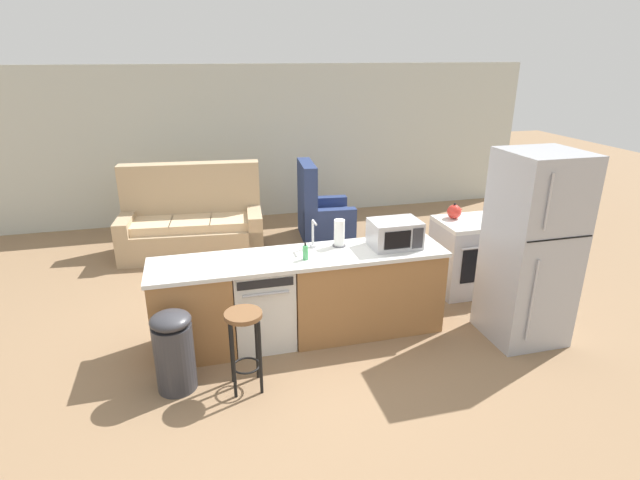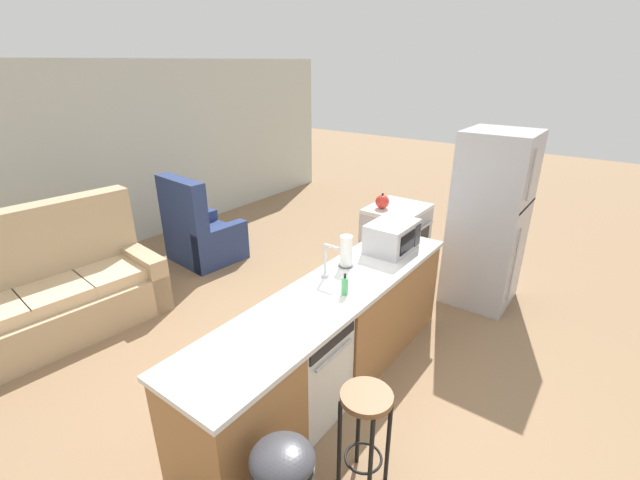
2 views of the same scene
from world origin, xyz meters
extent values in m
plane|color=#896B4C|center=(0.00, 0.00, 0.00)|extent=(24.00, 24.00, 0.00)
cube|color=beige|center=(0.30, 4.20, 1.30)|extent=(10.00, 0.06, 2.60)
cube|color=#9E6B3D|center=(-0.93, 0.00, 0.43)|extent=(0.75, 0.62, 0.86)
cube|color=#9E6B3D|center=(0.83, 0.00, 0.43)|extent=(1.55, 0.62, 0.86)
cube|color=silver|center=(0.15, 0.00, 0.88)|extent=(2.94, 0.66, 0.04)
cube|color=#3F2A18|center=(0.15, 0.00, 0.04)|extent=(2.86, 0.56, 0.08)
cube|color=silver|center=(-0.25, 0.00, 0.42)|extent=(0.58, 0.58, 0.84)
cube|color=black|center=(-0.25, -0.30, 0.78)|extent=(0.52, 0.01, 0.08)
cylinder|color=#B2B2B7|center=(-0.25, -0.31, 0.68)|extent=(0.44, 0.02, 0.02)
cube|color=#B7B7BC|center=(2.35, 0.55, 0.42)|extent=(0.76, 0.64, 0.85)
cube|color=black|center=(2.35, 0.22, 0.47)|extent=(0.53, 0.01, 0.43)
cylinder|color=silver|center=(2.35, 0.20, 0.70)|extent=(0.61, 0.03, 0.03)
cube|color=silver|center=(2.35, 0.55, 0.88)|extent=(0.76, 0.64, 0.05)
torus|color=black|center=(2.18, 0.42, 0.89)|extent=(0.16, 0.16, 0.01)
torus|color=black|center=(2.52, 0.42, 0.89)|extent=(0.16, 0.16, 0.01)
torus|color=black|center=(2.18, 0.68, 0.89)|extent=(0.16, 0.16, 0.01)
torus|color=black|center=(2.52, 0.68, 0.89)|extent=(0.16, 0.16, 0.01)
cube|color=#A8AAB2|center=(2.35, -0.55, 0.96)|extent=(0.72, 0.70, 1.93)
cylinder|color=#B2B2B7|center=(2.15, -0.92, 1.56)|extent=(0.02, 0.02, 0.51)
cylinder|color=#B2B2B7|center=(2.15, -0.92, 0.60)|extent=(0.02, 0.02, 0.84)
cube|color=black|center=(2.35, -0.90, 1.19)|extent=(0.68, 0.01, 0.01)
cube|color=#B7B7BC|center=(1.13, 0.00, 1.04)|extent=(0.50, 0.36, 0.28)
cube|color=black|center=(1.09, -0.18, 1.04)|extent=(0.27, 0.01, 0.18)
cube|color=#2D2D33|center=(1.30, -0.18, 1.04)|extent=(0.11, 0.01, 0.21)
cylinder|color=silver|center=(0.32, 0.19, 0.92)|extent=(0.07, 0.07, 0.03)
cylinder|color=silver|center=(0.32, 0.19, 1.06)|extent=(0.02, 0.02, 0.26)
cylinder|color=silver|center=(0.32, 0.12, 1.19)|extent=(0.02, 0.14, 0.02)
cylinder|color=#4C4C51|center=(0.59, 0.16, 0.91)|extent=(0.14, 0.14, 0.01)
cylinder|color=white|center=(0.59, 0.16, 1.05)|extent=(0.11, 0.11, 0.27)
cylinder|color=#4CB266|center=(0.17, -0.11, 0.97)|extent=(0.06, 0.06, 0.14)
cylinder|color=black|center=(0.17, -0.11, 1.06)|extent=(0.02, 0.02, 0.04)
sphere|color=red|center=(2.18, 0.68, 0.99)|extent=(0.17, 0.17, 0.17)
sphere|color=black|center=(2.18, 0.68, 1.08)|extent=(0.03, 0.03, 0.03)
cone|color=red|center=(2.26, 0.68, 1.00)|extent=(0.08, 0.04, 0.06)
cylinder|color=brown|center=(-0.50, -0.72, 0.72)|extent=(0.32, 0.32, 0.04)
cylinder|color=black|center=(-0.62, -0.83, 0.35)|extent=(0.03, 0.03, 0.70)
cylinder|color=black|center=(-0.39, -0.83, 0.35)|extent=(0.03, 0.03, 0.70)
cylinder|color=black|center=(-0.62, -0.61, 0.35)|extent=(0.03, 0.03, 0.70)
cylinder|color=black|center=(-0.39, -0.61, 0.35)|extent=(0.03, 0.03, 0.70)
torus|color=black|center=(-0.50, -0.72, 0.22)|extent=(0.25, 0.25, 0.02)
ellipsoid|color=#333338|center=(-1.10, -0.57, 0.67)|extent=(0.35, 0.35, 0.14)
cube|color=tan|center=(-0.88, 2.63, 0.21)|extent=(2.08, 1.09, 0.42)
cube|color=tan|center=(-0.85, 2.96, 0.64)|extent=(2.01, 0.43, 1.27)
cube|color=tan|center=(0.02, 2.54, 0.31)|extent=(0.28, 0.91, 0.62)
cube|color=beige|center=(-0.89, 2.58, 0.48)|extent=(0.62, 0.68, 0.12)
cube|color=beige|center=(-0.34, 2.53, 0.48)|extent=(0.62, 0.68, 0.12)
cube|color=navy|center=(1.19, 2.85, 0.20)|extent=(0.87, 0.92, 0.40)
cube|color=navy|center=(0.89, 2.87, 0.60)|extent=(0.27, 0.86, 1.20)
cube|color=navy|center=(1.16, 2.50, 0.28)|extent=(0.81, 0.23, 0.55)
cube|color=navy|center=(1.22, 3.19, 0.28)|extent=(0.81, 0.23, 0.55)
camera|label=1|loc=(-0.81, -4.43, 2.77)|focal=28.00mm
camera|label=2|loc=(-2.26, -1.68, 2.57)|focal=24.00mm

